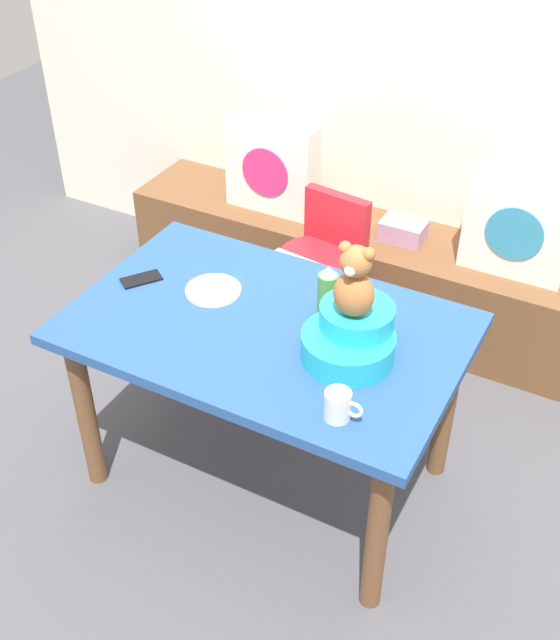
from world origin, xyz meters
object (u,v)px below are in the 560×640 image
object	(u,v)px
dining_table	(266,349)
teddy_bear	(355,282)
highchair	(320,262)
coffee_mug	(338,405)
pillow_floral_right	(519,226)
infant_seat_teal	(351,336)
ketchup_bottle	(328,291)
dinner_plate_near	(213,290)
cell_phone	(141,279)
pillow_floral_left	(272,166)
book_stack	(403,230)

from	to	relation	value
dining_table	teddy_bear	world-z (taller)	teddy_bear
highchair	coffee_mug	world-z (taller)	coffee_mug
highchair	teddy_bear	bearing A→B (deg)	-58.30
pillow_floral_right	infant_seat_teal	bearing A→B (deg)	-102.42
pillow_floral_right	ketchup_bottle	world-z (taller)	ketchup_bottle
ketchup_bottle	dinner_plate_near	bearing A→B (deg)	-168.23
teddy_bear	cell_phone	bearing A→B (deg)	178.26
infant_seat_teal	cell_phone	size ratio (longest dim) A/B	2.29
teddy_bear	coffee_mug	bearing A→B (deg)	-72.59
pillow_floral_left	ketchup_bottle	size ratio (longest dim) A/B	2.38
infant_seat_teal	dinner_plate_near	bearing A→B (deg)	171.36
book_stack	cell_phone	bearing A→B (deg)	-117.03
infant_seat_teal	ketchup_bottle	size ratio (longest dim) A/B	1.78
cell_phone	dinner_plate_near	bearing A→B (deg)	-131.60
dining_table	ketchup_bottle	world-z (taller)	ketchup_bottle
highchair	coffee_mug	size ratio (longest dim) A/B	6.58
infant_seat_teal	cell_phone	distance (m)	0.84
highchair	book_stack	bearing A→B (deg)	64.24
pillow_floral_left	pillow_floral_right	bearing A→B (deg)	0.00
pillow_floral_left	ketchup_bottle	bearing A→B (deg)	-52.74
dining_table	dinner_plate_near	xyz separation A→B (m)	(-0.26, 0.08, 0.11)
dinner_plate_near	ketchup_bottle	bearing A→B (deg)	11.77
book_stack	dining_table	world-z (taller)	dining_table
teddy_bear	coffee_mug	world-z (taller)	teddy_bear
highchair	ketchup_bottle	world-z (taller)	ketchup_bottle
pillow_floral_right	dinner_plate_near	world-z (taller)	pillow_floral_right
infant_seat_teal	cell_phone	bearing A→B (deg)	178.30
coffee_mug	ketchup_bottle	bearing A→B (deg)	119.02
infant_seat_teal	teddy_bear	world-z (taller)	teddy_bear
coffee_mug	pillow_floral_right	bearing A→B (deg)	83.40
pillow_floral_right	ketchup_bottle	size ratio (longest dim) A/B	2.38
pillow_floral_left	teddy_bear	world-z (taller)	teddy_bear
highchair	teddy_bear	distance (m)	1.01
pillow_floral_right	book_stack	xyz separation A→B (m)	(-0.50, 0.02, -0.17)
pillow_floral_left	coffee_mug	distance (m)	1.76
book_stack	dining_table	bearing A→B (deg)	-93.09
coffee_mug	cell_phone	xyz separation A→B (m)	(-0.93, 0.31, -0.04)
dining_table	highchair	world-z (taller)	highchair
book_stack	ketchup_bottle	xyz separation A→B (m)	(0.09, -1.01, 0.32)
pillow_floral_right	highchair	distance (m)	0.84
pillow_floral_right	cell_phone	distance (m)	1.58
highchair	ketchup_bottle	xyz separation A→B (m)	(0.30, -0.57, 0.31)
book_stack	highchair	world-z (taller)	highchair
infant_seat_teal	dinner_plate_near	size ratio (longest dim) A/B	1.65
teddy_bear	dinner_plate_near	distance (m)	0.64
teddy_bear	pillow_floral_right	bearing A→B (deg)	77.59
pillow_floral_right	cell_phone	bearing A→B (deg)	-133.96
highchair	dinner_plate_near	bearing A→B (deg)	-99.48
book_stack	coffee_mug	world-z (taller)	coffee_mug
cell_phone	infant_seat_teal	bearing A→B (deg)	-146.20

